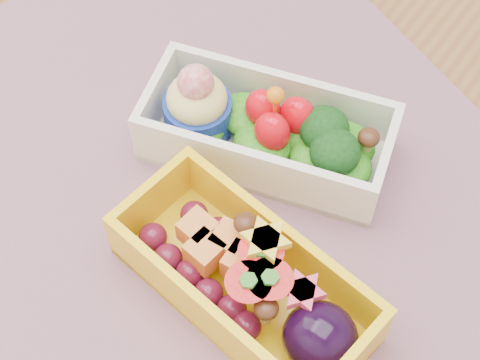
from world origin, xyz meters
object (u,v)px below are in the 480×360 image
Objects in this scene: placemat at (228,208)px; bento_yellow at (249,282)px; bento_white at (266,131)px; table at (270,271)px.

placemat is 2.98× the size of bento_yellow.
placemat is 0.06m from bento_white.
bento_yellow is at bearing -42.52° from placemat.
bento_yellow is at bearing -69.48° from table.
table is 6.12× the size of bento_white.
placemat is 0.08m from bento_yellow.
bento_white reaches higher than table.
table is 6.42× the size of bento_yellow.
bento_white reaches higher than placemat.
table is 0.14m from bento_white.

